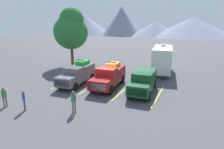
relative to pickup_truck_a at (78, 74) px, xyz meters
The scene contains 14 objects.
ground_plane 3.82m from the pickup_truck_a, ahead, with size 240.00×240.00×0.00m, color #47474C.
pickup_truck_a is the anchor object (origin of this frame).
pickup_truck_b 3.58m from the pickup_truck_a, ahead, with size 2.57×5.79×2.49m.
pickup_truck_c 7.22m from the pickup_truck_a, ahead, with size 2.40×5.44×2.05m.
lot_stripe_a 1.89m from the pickup_truck_a, behind, with size 0.12×5.50×0.01m, color gold.
lot_stripe_b 2.25m from the pickup_truck_a, ahead, with size 0.12×5.50×0.01m, color gold.
lot_stripe_c 5.48m from the pickup_truck_a, ahead, with size 0.12×5.50×0.01m, color gold.
lot_stripe_d 8.85m from the pickup_truck_a, ahead, with size 0.12×5.50×0.01m, color gold.
camper_trailer_a 11.48m from the pickup_truck_a, 48.97° to the left, with size 3.24×8.28×3.78m.
person_a 7.13m from the pickup_truck_a, 88.70° to the right, with size 0.30×0.29×1.60m.
person_b 6.96m from the pickup_truck_a, 57.17° to the right, with size 0.37×0.26×1.72m.
person_c 7.55m from the pickup_truck_a, 103.44° to the right, with size 0.29×0.32×1.63m.
tree_a 10.79m from the pickup_truck_a, 129.83° to the left, with size 5.23×5.23×8.90m.
mountain_ridge 93.92m from the pickup_truck_a, 88.98° to the left, with size 162.66×46.24×17.37m.
Camera 1 is at (7.83, -15.70, 6.25)m, focal length 29.07 mm.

